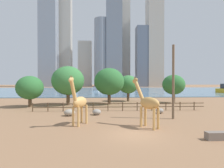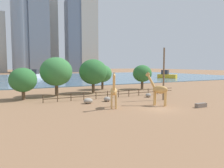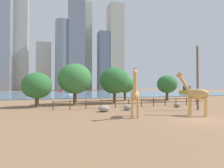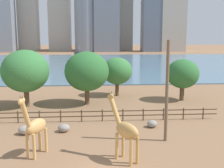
{
  "view_description": "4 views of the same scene",
  "coord_description": "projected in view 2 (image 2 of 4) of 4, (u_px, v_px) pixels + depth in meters",
  "views": [
    {
      "loc": [
        -2.63,
        -14.3,
        4.36
      ],
      "look_at": [
        -0.64,
        23.45,
        3.95
      ],
      "focal_mm": 28.0,
      "sensor_mm": 36.0,
      "label": 1
    },
    {
      "loc": [
        -18.72,
        -22.74,
        5.93
      ],
      "look_at": [
        1.53,
        16.87,
        2.02
      ],
      "focal_mm": 35.0,
      "sensor_mm": 36.0,
      "label": 2
    },
    {
      "loc": [
        -13.16,
        -12.83,
        3.1
      ],
      "look_at": [
        1.79,
        30.6,
        3.97
      ],
      "focal_mm": 28.0,
      "sensor_mm": 36.0,
      "label": 3
    },
    {
      "loc": [
        -0.64,
        -17.19,
        9.08
      ],
      "look_at": [
        2.14,
        22.3,
        2.31
      ],
      "focal_mm": 45.0,
      "sensor_mm": 36.0,
      "label": 4
    }
  ],
  "objects": [
    {
      "name": "boulder_small",
      "position": [
        148.0,
        95.0,
        40.08
      ],
      "size": [
        1.02,
        0.98,
        0.73
      ],
      "primitive_type": "ellipsoid",
      "color": "gray",
      "rests_on": "ground"
    },
    {
      "name": "boulder_by_pole",
      "position": [
        88.0,
        101.0,
        33.47
      ],
      "size": [
        1.46,
        1.13,
        0.85
      ],
      "primitive_type": "ellipsoid",
      "color": "gray",
      "rests_on": "ground"
    },
    {
      "name": "skyline_tower_glass",
      "position": [
        47.0,
        18.0,
        180.99
      ],
      "size": [
        14.48,
        14.87,
        89.79
      ],
      "primitive_type": "cube",
      "color": "#B7B2A8",
      "rests_on": "ground"
    },
    {
      "name": "utility_pole",
      "position": [
        164.0,
        74.0,
        36.61
      ],
      "size": [
        0.28,
        0.28,
        8.78
      ],
      "primitive_type": "cylinder",
      "color": "brown",
      "rests_on": "ground"
    },
    {
      "name": "skyline_block_right",
      "position": [
        22.0,
        29.0,
        160.06
      ],
      "size": [
        14.82,
        14.82,
        64.17
      ],
      "primitive_type": "cylinder",
      "color": "gray",
      "rests_on": "ground"
    },
    {
      "name": "boat_sailboat",
      "position": [
        25.0,
        73.0,
        125.87
      ],
      "size": [
        4.52,
        5.63,
        4.87
      ],
      "rotation": [
        0.0,
        0.0,
        4.16
      ],
      "color": "#B22D28",
      "rests_on": "harbor_water"
    },
    {
      "name": "ground_plane",
      "position": [
        47.0,
        78.0,
        100.13
      ],
      "size": [
        400.0,
        400.0,
        0.0
      ],
      "primitive_type": "plane",
      "color": "#8C6647"
    },
    {
      "name": "feeding_trough",
      "position": [
        201.0,
        105.0,
        30.46
      ],
      "size": [
        1.8,
        0.6,
        0.6
      ],
      "primitive_type": "cube",
      "color": "#72665B",
      "rests_on": "ground"
    },
    {
      "name": "boat_tug",
      "position": [
        167.0,
        75.0,
        94.73
      ],
      "size": [
        6.52,
        8.41,
        3.54
      ],
      "rotation": [
        0.0,
        0.0,
        5.24
      ],
      "color": "gold",
      "rests_on": "harbor_water"
    },
    {
      "name": "skyline_block_wide",
      "position": [
        38.0,
        15.0,
        160.89
      ],
      "size": [
        14.72,
        8.17,
        85.43
      ],
      "primitive_type": "cube",
      "color": "slate",
      "rests_on": "ground"
    },
    {
      "name": "giraffe_tall",
      "position": [
        114.0,
        91.0,
        29.79
      ],
      "size": [
        1.85,
        2.96,
        5.02
      ],
      "rotation": [
        0.0,
        0.0,
        4.26
      ],
      "color": "tan",
      "rests_on": "ground"
    },
    {
      "name": "tree_left_large",
      "position": [
        56.0,
        72.0,
        41.64
      ],
      "size": [
        6.08,
        6.08,
        7.39
      ],
      "color": "brown",
      "rests_on": "ground"
    },
    {
      "name": "skyline_block_left",
      "position": [
        87.0,
        20.0,
        180.63
      ],
      "size": [
        14.36,
        13.87,
        85.7
      ],
      "primitive_type": "cube",
      "color": "#ADA89E",
      "rests_on": "ground"
    },
    {
      "name": "enclosure_fence",
      "position": [
        115.0,
        93.0,
        39.61
      ],
      "size": [
        26.12,
        0.14,
        1.3
      ],
      "color": "#4C3826",
      "rests_on": "ground"
    },
    {
      "name": "tree_center_broad",
      "position": [
        23.0,
        80.0,
        36.92
      ],
      "size": [
        4.58,
        4.58,
        5.45
      ],
      "color": "brown",
      "rests_on": "ground"
    },
    {
      "name": "boulder_near_fence",
      "position": [
        107.0,
        99.0,
        35.45
      ],
      "size": [
        1.12,
        1.03,
        0.77
      ],
      "primitive_type": "ellipsoid",
      "color": "gray",
      "rests_on": "ground"
    },
    {
      "name": "tree_right_tall",
      "position": [
        102.0,
        74.0,
        52.49
      ],
      "size": [
        4.57,
        4.57,
        5.9
      ],
      "color": "brown",
      "rests_on": "ground"
    },
    {
      "name": "harbor_water",
      "position": [
        48.0,
        78.0,
        97.46
      ],
      "size": [
        180.0,
        86.0,
        0.2
      ],
      "primitive_type": "cube",
      "color": "slate",
      "rests_on": "ground"
    },
    {
      "name": "boat_ferry",
      "position": [
        36.0,
        75.0,
        97.11
      ],
      "size": [
        6.85,
        9.05,
        3.79
      ],
      "rotation": [
        0.0,
        0.0,
        1.07
      ],
      "color": "silver",
      "rests_on": "harbor_water"
    },
    {
      "name": "tree_right_small",
      "position": [
        93.0,
        72.0,
        45.76
      ],
      "size": [
        5.86,
        5.86,
        7.11
      ],
      "color": "brown",
      "rests_on": "ground"
    },
    {
      "name": "giraffe_companion",
      "position": [
        159.0,
        89.0,
        31.71
      ],
      "size": [
        2.48,
        3.17,
        4.97
      ],
      "rotation": [
        0.0,
        0.0,
        2.18
      ],
      "color": "tan",
      "rests_on": "ground"
    },
    {
      "name": "tree_left_small",
      "position": [
        142.0,
        74.0,
        53.18
      ],
      "size": [
        4.58,
        4.58,
        5.89
      ],
      "color": "brown",
      "rests_on": "ground"
    },
    {
      "name": "skyline_tower_needle",
      "position": [
        75.0,
        37.0,
        175.98
      ],
      "size": [
        14.0,
        11.13,
        56.78
      ],
      "primitive_type": "cube",
      "color": "slate",
      "rests_on": "ground"
    }
  ]
}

